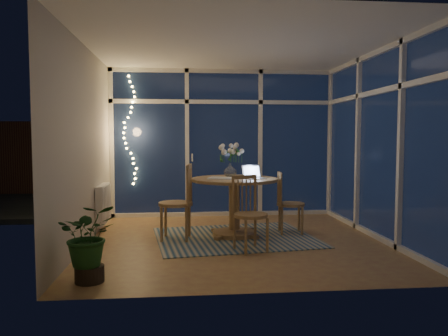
% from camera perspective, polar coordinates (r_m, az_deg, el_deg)
% --- Properties ---
extents(floor, '(4.00, 4.00, 0.00)m').
position_cam_1_polar(floor, '(6.00, 1.82, -9.50)').
color(floor, '#956141').
rests_on(floor, ground).
extents(ceiling, '(4.00, 4.00, 0.00)m').
position_cam_1_polar(ceiling, '(5.96, 1.88, 15.61)').
color(ceiling, white).
rests_on(ceiling, wall_back).
extents(wall_back, '(4.00, 0.04, 2.60)m').
position_cam_1_polar(wall_back, '(7.82, -0.05, 3.26)').
color(wall_back, beige).
rests_on(wall_back, floor).
extents(wall_front, '(4.00, 0.04, 2.60)m').
position_cam_1_polar(wall_front, '(3.86, 5.70, 2.49)').
color(wall_front, beige).
rests_on(wall_front, floor).
extents(wall_left, '(0.04, 4.00, 2.60)m').
position_cam_1_polar(wall_left, '(5.92, -17.75, 2.84)').
color(wall_left, beige).
rests_on(wall_left, floor).
extents(wall_right, '(0.04, 4.00, 2.60)m').
position_cam_1_polar(wall_right, '(6.41, 19.90, 2.86)').
color(wall_right, beige).
rests_on(wall_right, floor).
extents(window_wall_back, '(4.00, 0.10, 2.60)m').
position_cam_1_polar(window_wall_back, '(7.78, -0.02, 3.26)').
color(window_wall_back, white).
rests_on(window_wall_back, floor).
extents(window_wall_right, '(0.10, 4.00, 2.60)m').
position_cam_1_polar(window_wall_right, '(6.39, 19.57, 2.87)').
color(window_wall_right, white).
rests_on(window_wall_right, floor).
extents(radiator, '(0.10, 0.70, 0.58)m').
position_cam_1_polar(radiator, '(6.86, -15.51, -4.53)').
color(radiator, white).
rests_on(radiator, wall_left).
extents(fairy_lights, '(0.24, 0.10, 1.85)m').
position_cam_1_polar(fairy_lights, '(7.72, -12.29, 4.83)').
color(fairy_lights, '#FFD666').
rests_on(fairy_lights, window_wall_back).
extents(garden_patio, '(12.00, 6.00, 0.10)m').
position_cam_1_polar(garden_patio, '(10.96, 1.04, -3.66)').
color(garden_patio, black).
rests_on(garden_patio, ground).
extents(garden_fence, '(11.00, 0.08, 1.80)m').
position_cam_1_polar(garden_fence, '(11.32, -1.76, 1.47)').
color(garden_fence, '#321812').
rests_on(garden_fence, ground).
extents(neighbour_roof, '(7.00, 3.00, 2.20)m').
position_cam_1_polar(neighbour_roof, '(14.35, -1.37, 7.19)').
color(neighbour_roof, '#35383F').
rests_on(neighbour_roof, ground).
extents(garden_shrubs, '(0.90, 0.90, 0.90)m').
position_cam_1_polar(garden_shrubs, '(9.24, -5.84, -1.93)').
color(garden_shrubs, black).
rests_on(garden_shrubs, ground).
extents(rug, '(2.36, 1.99, 0.01)m').
position_cam_1_polar(rug, '(6.18, 1.47, -9.04)').
color(rug, '#B6AE93').
rests_on(rug, floor).
extents(dining_table, '(1.36, 1.36, 0.83)m').
position_cam_1_polar(dining_table, '(6.20, 1.36, -5.16)').
color(dining_table, olive).
rests_on(dining_table, floor).
extents(chair_left, '(0.55, 0.55, 1.05)m').
position_cam_1_polar(chair_left, '(5.99, -6.35, -4.41)').
color(chair_left, olive).
rests_on(chair_left, floor).
extents(chair_right, '(0.47, 0.47, 0.91)m').
position_cam_1_polar(chair_right, '(6.42, 8.72, -4.49)').
color(chair_right, olive).
rests_on(chair_right, floor).
extents(chair_front, '(0.56, 0.56, 0.94)m').
position_cam_1_polar(chair_front, '(5.39, 3.51, -5.92)').
color(chair_front, olive).
rests_on(chair_front, floor).
extents(laptop, '(0.35, 0.33, 0.21)m').
position_cam_1_polar(laptop, '(6.05, 4.08, -0.45)').
color(laptop, silver).
rests_on(laptop, dining_table).
extents(flower_vase, '(0.23, 0.23, 0.21)m').
position_cam_1_polar(flower_vase, '(6.36, 0.82, -0.21)').
color(flower_vase, silver).
rests_on(flower_vase, dining_table).
extents(bowl, '(0.17, 0.17, 0.04)m').
position_cam_1_polar(bowl, '(6.33, 4.16, -1.02)').
color(bowl, silver).
rests_on(bowl, dining_table).
extents(newspapers, '(0.44, 0.37, 0.01)m').
position_cam_1_polar(newspapers, '(6.13, -0.29, -1.30)').
color(newspapers, silver).
rests_on(newspapers, dining_table).
extents(phone, '(0.10, 0.06, 0.01)m').
position_cam_1_polar(phone, '(6.12, 1.79, -1.32)').
color(phone, black).
rests_on(phone, dining_table).
extents(potted_plant, '(0.64, 0.58, 0.76)m').
position_cam_1_polar(potted_plant, '(4.46, -17.23, -9.40)').
color(potted_plant, '#1A491C').
rests_on(potted_plant, floor).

